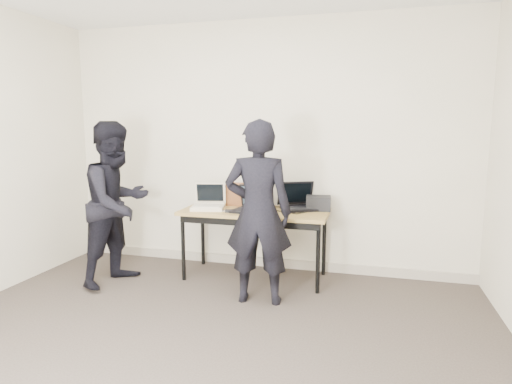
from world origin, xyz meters
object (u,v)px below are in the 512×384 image
(laptop_center, at_px, (252,205))
(equipment_box, at_px, (318,203))
(laptop_right, at_px, (299,203))
(desk, at_px, (255,216))
(laptop_beige, at_px, (209,204))
(leather_satchel, at_px, (244,194))
(person_typist, at_px, (258,213))
(person_observer, at_px, (117,203))

(laptop_center, height_order, equipment_box, laptop_center)
(laptop_right, bearing_deg, desk, 177.60)
(desk, bearing_deg, equipment_box, 17.04)
(laptop_beige, bearing_deg, desk, -7.71)
(laptop_beige, height_order, laptop_right, laptop_right)
(laptop_right, bearing_deg, leather_satchel, 149.75)
(equipment_box, bearing_deg, person_typist, -119.60)
(laptop_center, bearing_deg, desk, 77.45)
(laptop_right, relative_size, person_typist, 0.31)
(person_observer, bearing_deg, laptop_center, -57.49)
(leather_satchel, xyz_separation_m, person_typist, (0.37, -0.81, -0.03))
(laptop_center, relative_size, equipment_box, 1.53)
(laptop_right, xyz_separation_m, leather_satchel, (-0.60, 0.03, 0.06))
(laptop_right, height_order, equipment_box, laptop_right)
(person_typist, bearing_deg, laptop_center, -75.46)
(desk, xyz_separation_m, laptop_right, (0.42, 0.20, 0.12))
(leather_satchel, height_order, person_typist, person_typist)
(leather_satchel, distance_m, person_observer, 1.31)
(desk, height_order, laptop_center, laptop_center)
(desk, distance_m, leather_satchel, 0.34)
(laptop_center, height_order, leather_satchel, laptop_center)
(laptop_beige, bearing_deg, person_typist, -50.52)
(laptop_beige, relative_size, equipment_box, 1.56)
(laptop_right, bearing_deg, laptop_beige, 166.94)
(laptop_right, bearing_deg, person_typist, -134.08)
(laptop_beige, height_order, leather_satchel, laptop_beige)
(laptop_center, bearing_deg, person_observer, -153.78)
(desk, xyz_separation_m, person_typist, (0.19, -0.58, 0.16))
(person_typist, bearing_deg, equipment_box, -126.57)
(laptop_beige, relative_size, person_observer, 0.24)
(laptop_center, xyz_separation_m, laptop_right, (0.44, 0.25, 0.00))
(laptop_beige, bearing_deg, leather_satchel, 28.56)
(laptop_right, distance_m, equipment_box, 0.21)
(desk, distance_m, laptop_beige, 0.50)
(laptop_beige, relative_size, leather_satchel, 1.04)
(desk, distance_m, person_observer, 1.38)
(laptop_beige, distance_m, leather_satchel, 0.41)
(desk, xyz_separation_m, person_observer, (-1.29, -0.47, 0.15))
(desk, distance_m, laptop_center, 0.13)
(laptop_center, distance_m, equipment_box, 0.69)
(desk, distance_m, person_typist, 0.63)
(person_typist, bearing_deg, leather_satchel, -72.21)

